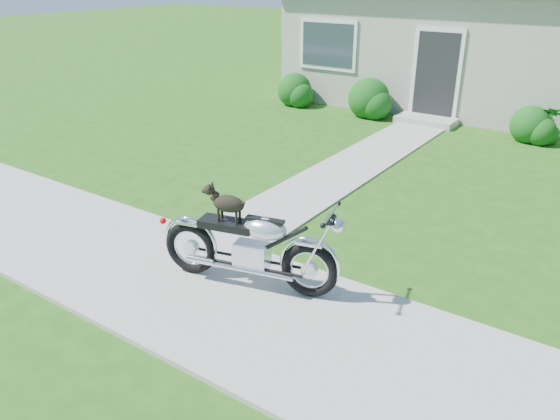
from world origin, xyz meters
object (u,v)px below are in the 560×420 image
object	(u,v)px
potted_plant_left	(365,101)
motorcycle_with_dog	(250,245)
potted_plant_right	(551,125)
house	(538,23)

from	to	relation	value
potted_plant_left	motorcycle_with_dog	world-z (taller)	motorcycle_with_dog
motorcycle_with_dog	potted_plant_right	bearing A→B (deg)	63.87
house	potted_plant_right	xyz separation A→B (m)	(1.25, -3.44, -1.76)
house	potted_plant_left	bearing A→B (deg)	-132.18
potted_plant_left	motorcycle_with_dog	distance (m)	8.61
house	potted_plant_right	world-z (taller)	house
house	motorcycle_with_dog	world-z (taller)	house
potted_plant_right	motorcycle_with_dog	bearing A→B (deg)	-102.04
house	potted_plant_right	distance (m)	4.07
house	motorcycle_with_dog	xyz separation A→B (m)	(-0.50, -11.65, -1.60)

